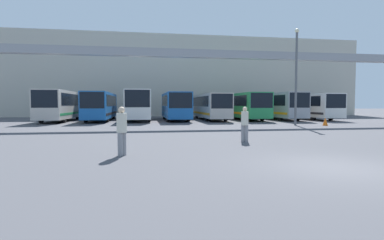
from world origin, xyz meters
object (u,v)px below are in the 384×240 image
at_px(bus_slot_3, 175,105).
at_px(bus_slot_0, 61,104).
at_px(bus_slot_2, 138,104).
at_px(lamp_post, 296,73).
at_px(bus_slot_1, 101,105).
at_px(pedestrian_near_left, 245,123).
at_px(pedestrian_mid_left, 122,130).
at_px(bus_slot_7, 307,105).
at_px(bus_slot_4, 210,105).
at_px(bus_slot_5, 243,105).
at_px(bus_slot_6, 278,104).
at_px(traffic_cone, 325,122).

bearing_deg(bus_slot_3, bus_slot_0, 179.20).
relative_size(bus_slot_2, lamp_post, 1.23).
distance_m(bus_slot_1, pedestrian_near_left, 22.79).
bearing_deg(bus_slot_3, bus_slot_2, -179.22).
relative_size(bus_slot_2, pedestrian_mid_left, 5.80).
height_order(bus_slot_0, bus_slot_7, bus_slot_0).
height_order(bus_slot_2, pedestrian_mid_left, bus_slot_2).
height_order(bus_slot_4, pedestrian_mid_left, bus_slot_4).
height_order(bus_slot_5, bus_slot_6, bus_slot_6).
bearing_deg(bus_slot_4, lamp_post, -61.51).
bearing_deg(bus_slot_3, bus_slot_7, 1.84).
relative_size(bus_slot_0, lamp_post, 1.29).
bearing_deg(pedestrian_near_left, bus_slot_0, 147.39).
xyz_separation_m(bus_slot_1, bus_slot_3, (8.36, -0.55, -0.00)).
xyz_separation_m(bus_slot_3, pedestrian_near_left, (1.43, -20.01, -0.87)).
bearing_deg(bus_slot_1, bus_slot_3, -3.79).
xyz_separation_m(bus_slot_5, pedestrian_near_left, (-6.92, -20.80, -0.88)).
relative_size(bus_slot_0, pedestrian_mid_left, 6.06).
bearing_deg(bus_slot_4, bus_slot_2, -176.89).
distance_m(bus_slot_4, bus_slot_7, 12.53).
xyz_separation_m(bus_slot_3, traffic_cone, (12.02, -10.54, -1.44)).
xyz_separation_m(bus_slot_0, bus_slot_3, (12.53, -0.18, -0.09)).
xyz_separation_m(bus_slot_7, lamp_post, (-7.04, -10.26, 2.82)).
bearing_deg(bus_slot_5, pedestrian_near_left, -108.40).
bearing_deg(pedestrian_near_left, traffic_cone, 64.52).
bearing_deg(bus_slot_2, bus_slot_1, 171.69).
bearing_deg(bus_slot_0, traffic_cone, -23.58).
distance_m(bus_slot_0, bus_slot_3, 12.53).
relative_size(bus_slot_6, pedestrian_near_left, 6.03).
bearing_deg(bus_slot_3, bus_slot_1, 176.21).
distance_m(bus_slot_7, lamp_post, 12.76).
xyz_separation_m(bus_slot_4, lamp_post, (5.49, -10.12, 2.84)).
relative_size(bus_slot_4, lamp_post, 1.34).
relative_size(pedestrian_near_left, traffic_cone, 2.46).
height_order(bus_slot_6, bus_slot_7, bus_slot_6).
relative_size(bus_slot_0, bus_slot_7, 0.94).
xyz_separation_m(pedestrian_near_left, lamp_post, (8.23, 10.29, 3.66)).
bearing_deg(bus_slot_2, lamp_post, -34.91).
bearing_deg(lamp_post, bus_slot_2, 145.09).
bearing_deg(bus_slot_6, bus_slot_1, 178.52).
distance_m(bus_slot_5, lamp_post, 10.95).
xyz_separation_m(bus_slot_0, bus_slot_4, (16.71, 0.22, -0.14)).
relative_size(bus_slot_1, bus_slot_7, 1.00).
xyz_separation_m(bus_slot_1, bus_slot_7, (25.07, -0.02, -0.03)).
bearing_deg(bus_slot_7, bus_slot_3, -178.16).
xyz_separation_m(bus_slot_1, bus_slot_6, (20.89, -0.54, 0.03)).
xyz_separation_m(pedestrian_mid_left, traffic_cone, (16.38, 12.66, -0.59)).
bearing_deg(bus_slot_7, bus_slot_1, 179.96).
bearing_deg(bus_slot_1, bus_slot_2, -8.31).
xyz_separation_m(bus_slot_4, bus_slot_7, (12.53, 0.14, 0.02)).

